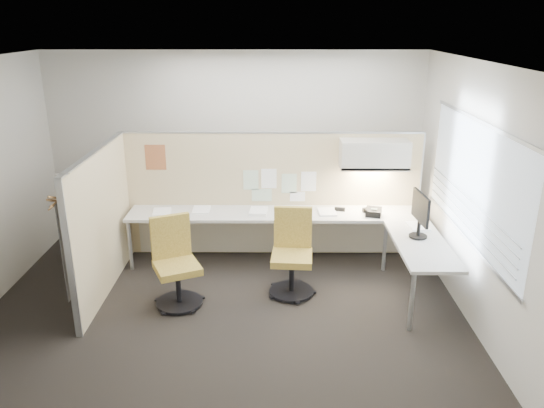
{
  "coord_description": "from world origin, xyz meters",
  "views": [
    {
      "loc": [
        0.58,
        -5.46,
        3.21
      ],
      "look_at": [
        0.55,
        0.8,
        1.02
      ],
      "focal_mm": 35.0,
      "sensor_mm": 36.0,
      "label": 1
    }
  ],
  "objects_px": {
    "phone": "(373,212)",
    "monitor": "(420,213)",
    "chair_right": "(292,255)",
    "chair_left": "(176,265)",
    "desk": "(301,225)"
  },
  "relations": [
    {
      "from": "desk",
      "to": "monitor",
      "type": "relative_size",
      "value": 7.31
    },
    {
      "from": "chair_left",
      "to": "monitor",
      "type": "bearing_deg",
      "value": -19.18
    },
    {
      "from": "chair_left",
      "to": "chair_right",
      "type": "height_order",
      "value": "chair_left"
    },
    {
      "from": "chair_left",
      "to": "phone",
      "type": "relative_size",
      "value": 4.1
    },
    {
      "from": "desk",
      "to": "phone",
      "type": "distance_m",
      "value": 0.98
    },
    {
      "from": "monitor",
      "to": "phone",
      "type": "relative_size",
      "value": 2.16
    },
    {
      "from": "monitor",
      "to": "phone",
      "type": "distance_m",
      "value": 0.88
    },
    {
      "from": "desk",
      "to": "monitor",
      "type": "distance_m",
      "value": 1.61
    },
    {
      "from": "chair_right",
      "to": "monitor",
      "type": "distance_m",
      "value": 1.61
    },
    {
      "from": "desk",
      "to": "chair_right",
      "type": "bearing_deg",
      "value": -101.04
    },
    {
      "from": "chair_left",
      "to": "monitor",
      "type": "height_order",
      "value": "monitor"
    },
    {
      "from": "chair_left",
      "to": "phone",
      "type": "distance_m",
      "value": 2.68
    },
    {
      "from": "desk",
      "to": "chair_left",
      "type": "xyz_separation_m",
      "value": [
        -1.51,
        -0.98,
        -0.12
      ]
    },
    {
      "from": "phone",
      "to": "monitor",
      "type": "bearing_deg",
      "value": -44.6
    },
    {
      "from": "phone",
      "to": "chair_right",
      "type": "bearing_deg",
      "value": -130.58
    }
  ]
}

